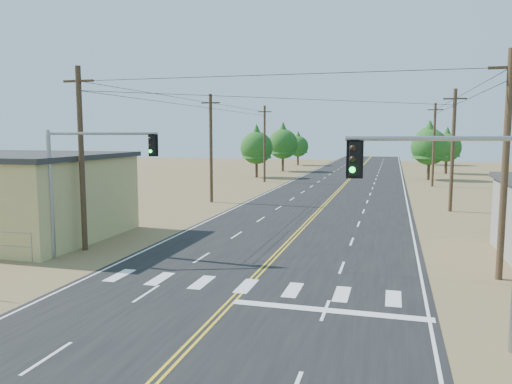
% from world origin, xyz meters
% --- Properties ---
extents(ground, '(220.00, 220.00, 0.00)m').
position_xyz_m(ground, '(0.00, 0.00, 0.00)').
color(ground, brown).
rests_on(ground, ground).
extents(road, '(15.00, 200.00, 0.02)m').
position_xyz_m(road, '(0.00, 30.00, 0.01)').
color(road, black).
rests_on(road, ground).
extents(utility_pole_left_near, '(1.80, 0.30, 10.00)m').
position_xyz_m(utility_pole_left_near, '(-10.50, 12.00, 5.12)').
color(utility_pole_left_near, '#4C3826').
rests_on(utility_pole_left_near, ground).
extents(utility_pole_left_mid, '(1.80, 0.30, 10.00)m').
position_xyz_m(utility_pole_left_mid, '(-10.50, 32.00, 5.12)').
color(utility_pole_left_mid, '#4C3826').
rests_on(utility_pole_left_mid, ground).
extents(utility_pole_left_far, '(1.80, 0.30, 10.00)m').
position_xyz_m(utility_pole_left_far, '(-10.50, 52.00, 5.12)').
color(utility_pole_left_far, '#4C3826').
rests_on(utility_pole_left_far, ground).
extents(utility_pole_right_near, '(1.80, 0.30, 10.00)m').
position_xyz_m(utility_pole_right_near, '(10.50, 12.00, 5.12)').
color(utility_pole_right_near, '#4C3826').
rests_on(utility_pole_right_near, ground).
extents(utility_pole_right_mid, '(1.80, 0.30, 10.00)m').
position_xyz_m(utility_pole_right_mid, '(10.50, 32.00, 5.12)').
color(utility_pole_right_mid, '#4C3826').
rests_on(utility_pole_right_mid, ground).
extents(utility_pole_right_far, '(1.80, 0.30, 10.00)m').
position_xyz_m(utility_pole_right_far, '(10.50, 52.00, 5.12)').
color(utility_pole_right_far, '#4C3826').
rests_on(utility_pole_right_far, ground).
extents(signal_mast_left, '(5.28, 2.05, 6.60)m').
position_xyz_m(signal_mast_left, '(-9.50, 10.54, 4.47)').
color(signal_mast_left, gray).
rests_on(signal_mast_left, ground).
extents(signal_mast_right, '(5.02, 1.40, 6.47)m').
position_xyz_m(signal_mast_right, '(7.96, 3.67, 4.36)').
color(signal_mast_right, gray).
rests_on(signal_mast_right, ground).
extents(tree_left_near, '(4.69, 4.69, 7.82)m').
position_xyz_m(tree_left_near, '(-13.33, 58.37, 4.78)').
color(tree_left_near, '#3F2D1E').
rests_on(tree_left_near, ground).
extents(tree_left_mid, '(5.02, 5.02, 8.37)m').
position_xyz_m(tree_left_mid, '(-12.15, 70.89, 5.12)').
color(tree_left_mid, '#3F2D1E').
rests_on(tree_left_mid, ground).
extents(tree_left_far, '(4.14, 4.14, 6.90)m').
position_xyz_m(tree_left_far, '(-12.61, 87.29, 4.22)').
color(tree_left_far, '#3F2D1E').
rests_on(tree_left_far, ground).
extents(tree_right_near, '(4.94, 4.94, 8.24)m').
position_xyz_m(tree_right_near, '(10.61, 61.03, 5.04)').
color(tree_right_near, '#3F2D1E').
rests_on(tree_right_near, ground).
extents(tree_right_mid, '(4.52, 4.52, 7.54)m').
position_xyz_m(tree_right_mid, '(14.00, 73.00, 4.61)').
color(tree_right_mid, '#3F2D1E').
rests_on(tree_right_mid, ground).
extents(tree_right_far, '(5.39, 5.39, 8.99)m').
position_xyz_m(tree_right_far, '(12.66, 95.41, 5.50)').
color(tree_right_far, '#3F2D1E').
rests_on(tree_right_far, ground).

